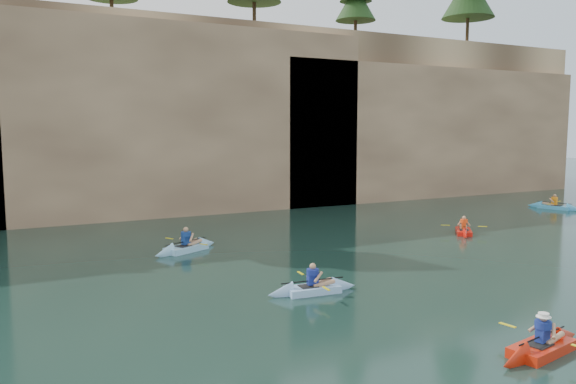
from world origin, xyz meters
name	(u,v)px	position (x,y,z in m)	size (l,w,h in m)	color
ground	(372,360)	(0.00, 0.00, 0.00)	(160.00, 160.00, 0.00)	black
cliff	(115,115)	(0.00, 30.00, 6.00)	(70.00, 16.00, 12.00)	tan
cliff_slab_center	(174,117)	(2.00, 22.60, 5.70)	(24.00, 2.40, 11.40)	tan
cliff_slab_east	(438,130)	(22.00, 22.60, 4.92)	(26.00, 2.40, 9.84)	tan
sea_cave_center	(68,194)	(-4.00, 21.95, 1.60)	(3.50, 1.00, 3.20)	black
sea_cave_east	(300,172)	(10.00, 21.95, 2.25)	(5.00, 1.00, 4.50)	black
main_kayaker	(542,347)	(3.65, -1.43, 0.16)	(3.22, 2.13, 1.16)	red
kayaker_ltblue_near	(313,288)	(1.33, 5.01, 0.14)	(3.02, 2.32, 1.17)	#97C6FC
kayaker_red_far	(464,231)	(12.73, 10.26, 0.13)	(2.38, 2.66, 1.07)	red
kayaker_ltblue_mid	(186,248)	(-0.41, 12.57, 0.15)	(3.30, 2.25, 1.26)	#93CEF6
kayaker_blue_east	(554,207)	(23.92, 13.87, 0.14)	(2.21, 3.33, 1.17)	#47B4F1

